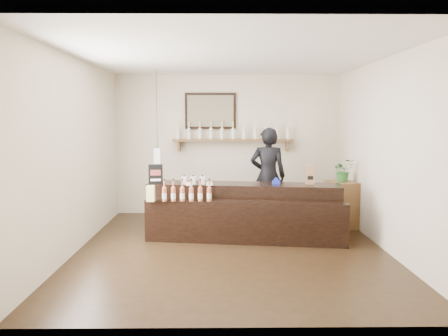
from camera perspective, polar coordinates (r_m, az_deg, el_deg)
name	(u,v)px	position (r m, az deg, el deg)	size (l,w,h in m)	color
ground	(231,248)	(6.61, 0.94, -10.43)	(5.00, 5.00, 0.00)	black
room_shell	(231,134)	(6.33, 0.96, 4.49)	(5.00, 5.00, 5.00)	beige
back_wall_decor	(220,127)	(8.70, -0.49, 5.35)	(2.66, 0.96, 1.69)	brown
counter	(243,213)	(7.08, 2.53, -5.88)	(3.16, 1.24, 1.02)	black
promo_sign	(156,174)	(7.12, -8.92, -0.81)	(0.23, 0.05, 0.32)	black
paper_bag	(310,175)	(7.16, 11.14, -0.86)	(0.16, 0.13, 0.31)	brown
tape_dispenser	(276,182)	(7.09, 6.83, -1.77)	(0.13, 0.05, 0.11)	#1B2EC3
side_cabinet	(342,204)	(8.03, 15.15, -4.62)	(0.53, 0.65, 0.82)	brown
potted_plant	(343,170)	(7.94, 15.28, -0.28)	(0.36, 0.31, 0.40)	#2B6729
shopkeeper	(268,170)	(7.98, 5.76, -0.23)	(0.73, 0.48, 2.00)	black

